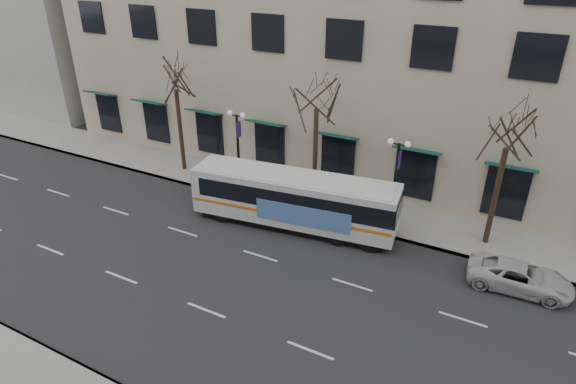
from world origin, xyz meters
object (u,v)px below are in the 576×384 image
Objects in this scene: lamp_post_right at (395,179)px; white_pickup at (520,277)px; tree_far_mid at (317,92)px; tree_far_right at (510,130)px; tree_far_left at (174,75)px; lamp_post_left at (238,147)px; city_bus at (295,199)px.

lamp_post_right is 1.14× the size of white_pickup.
tree_far_mid is 1.06× the size of tree_far_right.
tree_far_mid is 1.64× the size of lamp_post_right.
tree_far_mid is (10.00, 0.00, 0.21)m from tree_far_left.
lamp_post_left is 1.00× the size of lamp_post_right.
lamp_post_left is at bearing -6.83° from tree_far_left.
tree_far_left is at bearing 180.00° from tree_far_right.
tree_far_left is 1.60× the size of lamp_post_right.
tree_far_mid reaches higher than tree_far_left.
tree_far_right is at bearing -0.00° from tree_far_mid.
white_pickup is (11.64, -0.16, -1.06)m from city_bus.
tree_far_mid is 6.41m from lamp_post_right.
tree_far_mid is 0.73× the size of city_bus.
tree_far_mid is 1.87× the size of white_pickup.
tree_far_left reaches higher than white_pickup.
lamp_post_right is at bearing 66.61° from white_pickup.
lamp_post_left is (5.01, -0.60, -3.75)m from tree_far_left.
tree_far_left reaches higher than lamp_post_right.
lamp_post_left is 10.00m from lamp_post_right.
lamp_post_left is 1.14× the size of white_pickup.
tree_far_right reaches higher than white_pickup.
city_bus is (0.21, -2.99, -5.21)m from tree_far_mid.
tree_far_right reaches higher than city_bus.
white_pickup is (16.84, -2.55, -2.31)m from lamp_post_left.
tree_far_right is 1.76× the size of white_pickup.
tree_far_right is at bearing 27.44° from white_pickup.
tree_far_left is 11.76m from city_bus.
lamp_post_left is 0.45× the size of city_bus.
tree_far_mid is 6.40m from lamp_post_left.
city_bus is at bearing -153.50° from lamp_post_right.
lamp_post_left and lamp_post_right have the same top height.
city_bus is (-9.79, -2.99, -4.73)m from tree_far_right.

